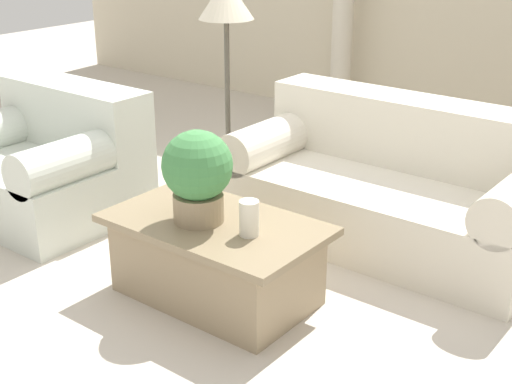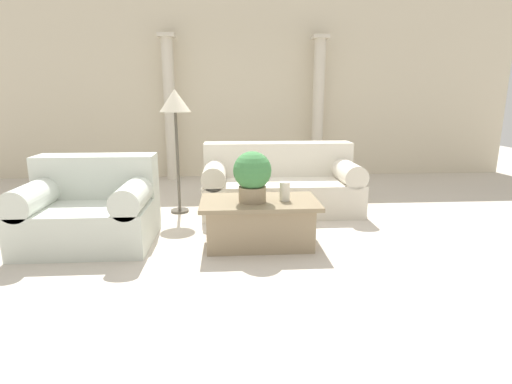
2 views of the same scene
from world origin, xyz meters
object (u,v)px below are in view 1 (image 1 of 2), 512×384
at_px(coffee_table, 216,259).
at_px(potted_plant, 198,173).
at_px(floor_lamp, 226,11).
at_px(sofa_long, 392,185).
at_px(loveseat, 49,161).

relative_size(coffee_table, potted_plant, 2.36).
bearing_deg(coffee_table, floor_lamp, 127.41).
bearing_deg(coffee_table, potted_plant, -146.01).
relative_size(potted_plant, floor_lamp, 0.32).
relative_size(sofa_long, loveseat, 1.61).
bearing_deg(potted_plant, sofa_long, 71.82).
distance_m(loveseat, floor_lamp, 1.55).
bearing_deg(floor_lamp, sofa_long, 2.73).
relative_size(loveseat, floor_lamp, 0.80).
height_order(sofa_long, loveseat, same).
distance_m(sofa_long, loveseat, 2.27).
height_order(potted_plant, floor_lamp, floor_lamp).
bearing_deg(potted_plant, floor_lamp, 124.22).
distance_m(sofa_long, potted_plant, 1.42).
height_order(coffee_table, floor_lamp, floor_lamp).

